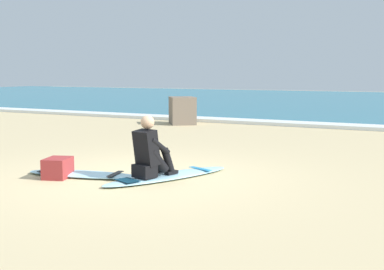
{
  "coord_description": "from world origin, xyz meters",
  "views": [
    {
      "loc": [
        4.61,
        -6.69,
        1.67
      ],
      "look_at": [
        0.22,
        1.37,
        0.55
      ],
      "focal_mm": 48.19,
      "sensor_mm": 36.0,
      "label": 1
    }
  ],
  "objects_px": {
    "surfboard_main": "(168,176)",
    "surfer_seated": "(150,153)",
    "surfboard_spare_near": "(84,174)",
    "beach_bag": "(58,168)",
    "shoreline_rock": "(182,111)"
  },
  "relations": [
    {
      "from": "surfboard_main",
      "to": "surfer_seated",
      "type": "bearing_deg",
      "value": -114.1
    },
    {
      "from": "surfboard_spare_near",
      "to": "surfer_seated",
      "type": "bearing_deg",
      "value": 10.73
    },
    {
      "from": "beach_bag",
      "to": "shoreline_rock",
      "type": "bearing_deg",
      "value": 106.5
    },
    {
      "from": "surfboard_main",
      "to": "surfboard_spare_near",
      "type": "height_order",
      "value": "same"
    },
    {
      "from": "shoreline_rock",
      "to": "beach_bag",
      "type": "xyz_separation_m",
      "value": [
        2.48,
        -8.38,
        -0.28
      ]
    },
    {
      "from": "shoreline_rock",
      "to": "surfer_seated",
      "type": "bearing_deg",
      "value": -63.62
    },
    {
      "from": "surfboard_main",
      "to": "shoreline_rock",
      "type": "distance_m",
      "value": 8.59
    },
    {
      "from": "surfboard_main",
      "to": "shoreline_rock",
      "type": "relative_size",
      "value": 2.69
    },
    {
      "from": "surfboard_spare_near",
      "to": "shoreline_rock",
      "type": "height_order",
      "value": "shoreline_rock"
    },
    {
      "from": "surfboard_spare_near",
      "to": "beach_bag",
      "type": "relative_size",
      "value": 4.24
    },
    {
      "from": "surfer_seated",
      "to": "beach_bag",
      "type": "relative_size",
      "value": 1.97
    },
    {
      "from": "surfboard_spare_near",
      "to": "shoreline_rock",
      "type": "xyz_separation_m",
      "value": [
        -2.76,
        8.09,
        0.41
      ]
    },
    {
      "from": "surfer_seated",
      "to": "surfboard_main",
      "type": "bearing_deg",
      "value": 65.9
    },
    {
      "from": "surfboard_main",
      "to": "beach_bag",
      "type": "relative_size",
      "value": 5.05
    },
    {
      "from": "surfboard_spare_near",
      "to": "beach_bag",
      "type": "distance_m",
      "value": 0.42
    }
  ]
}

